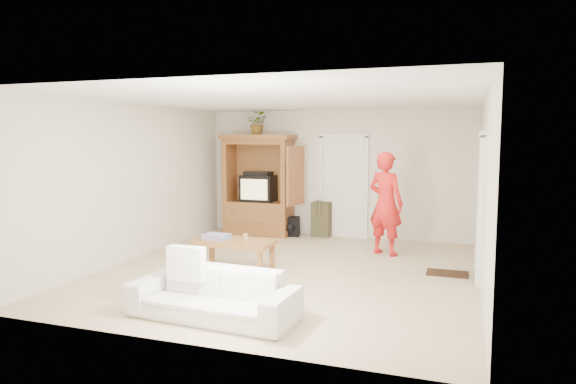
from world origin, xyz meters
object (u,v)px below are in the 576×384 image
at_px(man, 386,203).
at_px(armoire, 260,192).
at_px(sofa, 213,294).
at_px(coffee_table, 234,244).

bearing_deg(man, armoire, 3.78).
distance_m(armoire, sofa, 5.16).
bearing_deg(coffee_table, man, 41.29).
distance_m(armoire, man, 2.98).
xyz_separation_m(man, sofa, (-1.35, -3.86, -0.62)).
height_order(armoire, sofa, armoire).
distance_m(man, coffee_table, 2.77).
relative_size(armoire, man, 1.17).
relative_size(sofa, coffee_table, 1.56).
xyz_separation_m(man, coffee_table, (-2.06, -1.78, -0.51)).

